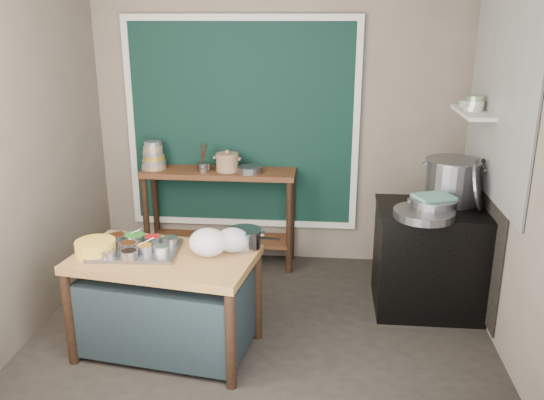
# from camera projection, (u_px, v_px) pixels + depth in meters

# --- Properties ---
(floor) EXTENTS (3.50, 3.00, 0.02)m
(floor) POSITION_uv_depth(u_px,v_px,m) (262.00, 333.00, 4.47)
(floor) COLOR #2A2620
(floor) RESTS_ON ground
(back_wall) EXTENTS (3.50, 0.02, 2.80)m
(back_wall) POSITION_uv_depth(u_px,v_px,m) (279.00, 120.00, 5.47)
(back_wall) COLOR #766A5B
(back_wall) RESTS_ON floor
(left_wall) EXTENTS (0.02, 3.00, 2.80)m
(left_wall) POSITION_uv_depth(u_px,v_px,m) (21.00, 151.00, 4.20)
(left_wall) COLOR #766A5B
(left_wall) RESTS_ON floor
(right_wall) EXTENTS (0.02, 3.00, 2.80)m
(right_wall) POSITION_uv_depth(u_px,v_px,m) (520.00, 163.00, 3.88)
(right_wall) COLOR #766A5B
(right_wall) RESTS_ON floor
(curtain_panel) EXTENTS (2.10, 0.02, 1.90)m
(curtain_panel) POSITION_uv_depth(u_px,v_px,m) (242.00, 125.00, 5.48)
(curtain_panel) COLOR black
(curtain_panel) RESTS_ON back_wall
(curtain_frame) EXTENTS (2.22, 0.03, 2.02)m
(curtain_frame) POSITION_uv_depth(u_px,v_px,m) (242.00, 125.00, 5.47)
(curtain_frame) COLOR beige
(curtain_frame) RESTS_ON back_wall
(tile_panel) EXTENTS (0.02, 1.70, 1.70)m
(tile_panel) POSITION_uv_depth(u_px,v_px,m) (501.00, 86.00, 4.26)
(tile_panel) COLOR #B2B2AA
(tile_panel) RESTS_ON right_wall
(soot_patch) EXTENTS (0.01, 1.30, 1.30)m
(soot_patch) POSITION_uv_depth(u_px,v_px,m) (481.00, 226.00, 4.71)
(soot_patch) COLOR black
(soot_patch) RESTS_ON right_wall
(wall_shelf) EXTENTS (0.22, 0.70, 0.03)m
(wall_shelf) POSITION_uv_depth(u_px,v_px,m) (473.00, 113.00, 4.63)
(wall_shelf) COLOR beige
(wall_shelf) RESTS_ON right_wall
(prep_table) EXTENTS (1.34, 0.90, 0.75)m
(prep_table) POSITION_uv_depth(u_px,v_px,m) (167.00, 304.00, 4.13)
(prep_table) COLOR #9C6938
(prep_table) RESTS_ON floor
(back_counter) EXTENTS (1.45, 0.40, 0.95)m
(back_counter) POSITION_uv_depth(u_px,v_px,m) (220.00, 217.00, 5.58)
(back_counter) COLOR #572B18
(back_counter) RESTS_ON floor
(stove_block) EXTENTS (0.90, 0.68, 0.85)m
(stove_block) POSITION_uv_depth(u_px,v_px,m) (432.00, 260.00, 4.73)
(stove_block) COLOR black
(stove_block) RESTS_ON floor
(stove_top) EXTENTS (0.92, 0.69, 0.03)m
(stove_top) POSITION_uv_depth(u_px,v_px,m) (436.00, 210.00, 4.60)
(stove_top) COLOR black
(stove_top) RESTS_ON stove_block
(condiment_tray) EXTENTS (0.62, 0.46, 0.03)m
(condiment_tray) POSITION_uv_depth(u_px,v_px,m) (136.00, 250.00, 4.06)
(condiment_tray) COLOR gray
(condiment_tray) RESTS_ON prep_table
(condiment_bowls) EXTENTS (0.53, 0.41, 0.06)m
(condiment_bowls) POSITION_uv_depth(u_px,v_px,m) (133.00, 244.00, 4.07)
(condiment_bowls) COLOR gray
(condiment_bowls) RESTS_ON condiment_tray
(yellow_basin) EXTENTS (0.35, 0.35, 0.11)m
(yellow_basin) POSITION_uv_depth(u_px,v_px,m) (96.00, 248.00, 4.00)
(yellow_basin) COLOR gold
(yellow_basin) RESTS_ON prep_table
(saucepan) EXTENTS (0.28, 0.28, 0.14)m
(saucepan) POSITION_uv_depth(u_px,v_px,m) (244.00, 238.00, 4.13)
(saucepan) COLOR gray
(saucepan) RESTS_ON prep_table
(plastic_bag_a) EXTENTS (0.32, 0.29, 0.20)m
(plastic_bag_a) POSITION_uv_depth(u_px,v_px,m) (208.00, 242.00, 3.98)
(plastic_bag_a) COLOR white
(plastic_bag_a) RESTS_ON prep_table
(plastic_bag_b) EXTENTS (0.28, 0.26, 0.18)m
(plastic_bag_b) POSITION_uv_depth(u_px,v_px,m) (233.00, 240.00, 4.05)
(plastic_bag_b) COLOR white
(plastic_bag_b) RESTS_ON prep_table
(bowl_stack) EXTENTS (0.23, 0.23, 0.26)m
(bowl_stack) POSITION_uv_depth(u_px,v_px,m) (153.00, 157.00, 5.46)
(bowl_stack) COLOR tan
(bowl_stack) RESTS_ON back_counter
(utensil_cup) EXTENTS (0.16, 0.16, 0.08)m
(utensil_cup) POSITION_uv_depth(u_px,v_px,m) (204.00, 167.00, 5.39)
(utensil_cup) COLOR gray
(utensil_cup) RESTS_ON back_counter
(ceramic_crock) EXTENTS (0.26, 0.26, 0.15)m
(ceramic_crock) POSITION_uv_depth(u_px,v_px,m) (227.00, 163.00, 5.39)
(ceramic_crock) COLOR #9B7754
(ceramic_crock) RESTS_ON back_counter
(wide_bowl) EXTENTS (0.26, 0.26, 0.06)m
(wide_bowl) POSITION_uv_depth(u_px,v_px,m) (249.00, 170.00, 5.34)
(wide_bowl) COLOR gray
(wide_bowl) RESTS_ON back_counter
(stock_pot) EXTENTS (0.59, 0.59, 0.36)m
(stock_pot) POSITION_uv_depth(u_px,v_px,m) (452.00, 181.00, 4.68)
(stock_pot) COLOR gray
(stock_pot) RESTS_ON stove_top
(pot_lid) EXTENTS (0.23, 0.42, 0.41)m
(pot_lid) POSITION_uv_depth(u_px,v_px,m) (478.00, 184.00, 4.51)
(pot_lid) COLOR gray
(pot_lid) RESTS_ON stove_top
(steamer) EXTENTS (0.43, 0.43, 0.12)m
(steamer) POSITION_uv_depth(u_px,v_px,m) (433.00, 205.00, 4.46)
(steamer) COLOR gray
(steamer) RESTS_ON stove_top
(green_cloth) EXTENTS (0.34, 0.31, 0.02)m
(green_cloth) POSITION_uv_depth(u_px,v_px,m) (434.00, 197.00, 4.44)
(green_cloth) COLOR #56907A
(green_cloth) RESTS_ON steamer
(shallow_pan) EXTENTS (0.58, 0.58, 0.06)m
(shallow_pan) POSITION_uv_depth(u_px,v_px,m) (424.00, 214.00, 4.36)
(shallow_pan) COLOR gray
(shallow_pan) RESTS_ON stove_top
(shelf_bowl_stack) EXTENTS (0.15, 0.15, 0.12)m
(shelf_bowl_stack) POSITION_uv_depth(u_px,v_px,m) (475.00, 104.00, 4.60)
(shelf_bowl_stack) COLOR silver
(shelf_bowl_stack) RESTS_ON wall_shelf
(shelf_bowl_green) EXTENTS (0.19, 0.19, 0.05)m
(shelf_bowl_green) POSITION_uv_depth(u_px,v_px,m) (468.00, 104.00, 4.81)
(shelf_bowl_green) COLOR gray
(shelf_bowl_green) RESTS_ON wall_shelf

